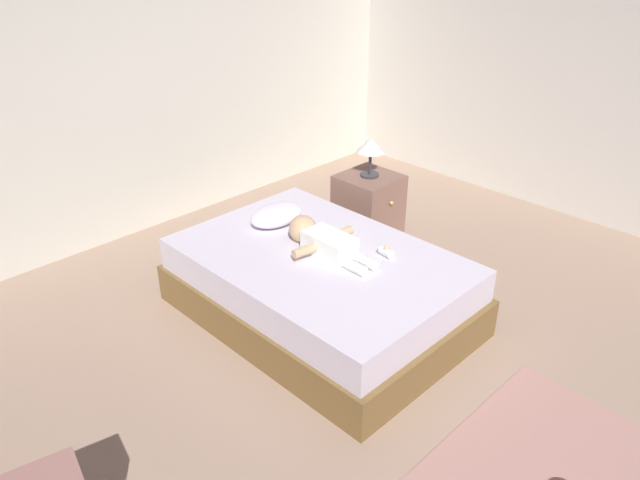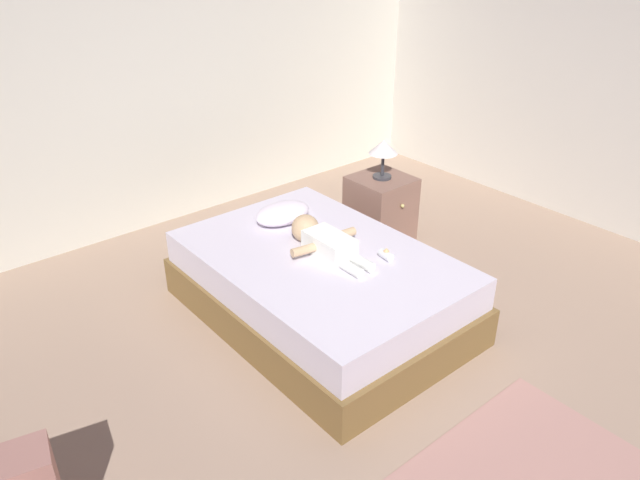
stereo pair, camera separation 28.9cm
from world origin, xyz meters
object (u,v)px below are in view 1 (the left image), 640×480
at_px(pillow, 277,215).
at_px(toothbrush, 342,239).
at_px(baby, 322,240).
at_px(lamp, 371,148).
at_px(bed, 320,286).
at_px(baby_bottle, 386,252).
at_px(nightstand, 368,208).

height_order(pillow, toothbrush, pillow).
xyz_separation_m(baby, lamp, (0.99, 0.47, 0.25)).
xyz_separation_m(toothbrush, lamp, (0.80, 0.46, 0.31)).
relative_size(bed, baby, 2.79).
relative_size(bed, pillow, 4.52).
xyz_separation_m(toothbrush, baby_bottle, (0.04, -0.34, 0.02)).
distance_m(bed, toothbrush, 0.34).
xyz_separation_m(lamp, baby_bottle, (-0.76, -0.80, -0.29)).
relative_size(pillow, lamp, 1.34).
bearing_deg(baby_bottle, lamp, 46.46).
height_order(baby, nightstand, baby).
height_order(nightstand, lamp, lamp).
bearing_deg(bed, nightstand, 25.47).
height_order(nightstand, baby_bottle, nightstand).
height_order(baby, lamp, lamp).
bearing_deg(toothbrush, baby, -178.31).
height_order(baby, toothbrush, baby).
bearing_deg(pillow, baby_bottle, -77.68).
distance_m(baby, nightstand, 1.12).
bearing_deg(bed, pillow, 79.64).
bearing_deg(lamp, bed, -154.52).
distance_m(baby, lamp, 1.12).
bearing_deg(baby_bottle, pillow, 102.32).
relative_size(toothbrush, lamp, 0.49).
bearing_deg(baby_bottle, baby, 124.69).
bearing_deg(nightstand, baby_bottle, -133.54).
xyz_separation_m(bed, pillow, (0.09, 0.51, 0.30)).
xyz_separation_m(pillow, baby, (-0.05, -0.49, 0.01)).
distance_m(pillow, toothbrush, 0.51).
relative_size(bed, baby_bottle, 18.67).
relative_size(pillow, baby_bottle, 4.13).
distance_m(pillow, baby_bottle, 0.84).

